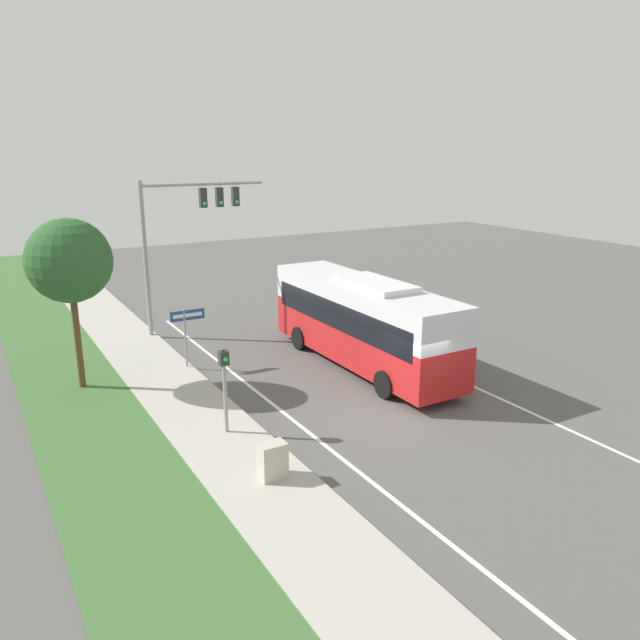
# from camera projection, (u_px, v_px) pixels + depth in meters

# --- Properties ---
(ground_plane) EXTENTS (80.00, 80.00, 0.00)m
(ground_plane) POSITION_uv_depth(u_px,v_px,m) (402.00, 410.00, 21.17)
(ground_plane) COLOR #565451
(sidewalk) EXTENTS (2.80, 80.00, 0.12)m
(sidewalk) POSITION_uv_depth(u_px,v_px,m) (232.00, 451.00, 18.15)
(sidewalk) COLOR #ADA89E
(sidewalk) RESTS_ON ground_plane
(grass_verge) EXTENTS (3.60, 80.00, 0.10)m
(grass_verge) POSITION_uv_depth(u_px,v_px,m) (120.00, 480.00, 16.60)
(grass_verge) COLOR #3D6633
(grass_verge) RESTS_ON ground_plane
(lane_divider_near) EXTENTS (0.14, 30.00, 0.01)m
(lane_divider_near) POSITION_uv_depth(u_px,v_px,m) (310.00, 433.00, 19.42)
(lane_divider_near) COLOR silver
(lane_divider_near) RESTS_ON ground_plane
(lane_divider_far) EXTENTS (0.14, 30.00, 0.01)m
(lane_divider_far) POSITION_uv_depth(u_px,v_px,m) (480.00, 390.00, 22.91)
(lane_divider_far) COLOR silver
(lane_divider_far) RESTS_ON ground_plane
(bus) EXTENTS (2.62, 10.26, 3.68)m
(bus) POSITION_uv_depth(u_px,v_px,m) (363.00, 319.00, 24.86)
(bus) COLOR red
(bus) RESTS_ON ground_plane
(signal_gantry) EXTENTS (5.97, 0.41, 7.19)m
(signal_gantry) POSITION_uv_depth(u_px,v_px,m) (185.00, 222.00, 28.75)
(signal_gantry) COLOR #939399
(signal_gantry) RESTS_ON ground_plane
(pedestrian_signal) EXTENTS (0.28, 0.34, 2.75)m
(pedestrian_signal) POSITION_uv_depth(u_px,v_px,m) (225.00, 378.00, 18.81)
(pedestrian_signal) COLOR #939399
(pedestrian_signal) RESTS_ON ground_plane
(street_sign) EXTENTS (1.39, 0.08, 2.48)m
(street_sign) POSITION_uv_depth(u_px,v_px,m) (187.00, 326.00, 24.59)
(street_sign) COLOR #939399
(street_sign) RESTS_ON ground_plane
(utility_cabinet) EXTENTS (0.72, 0.49, 0.99)m
(utility_cabinet) POSITION_uv_depth(u_px,v_px,m) (273.00, 461.00, 16.49)
(utility_cabinet) COLOR #B7B29E
(utility_cabinet) RESTS_ON sidewalk
(roadside_tree) EXTENTS (2.96, 2.96, 6.17)m
(roadside_tree) POSITION_uv_depth(u_px,v_px,m) (69.00, 261.00, 21.71)
(roadside_tree) COLOR brown
(roadside_tree) RESTS_ON grass_verge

